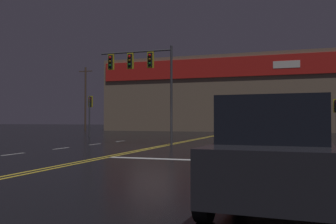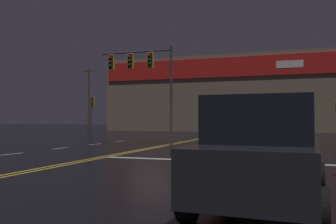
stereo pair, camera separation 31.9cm
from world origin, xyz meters
The scene contains 7 objects.
ground_plane centered at (0.00, 0.00, 0.00)m, with size 200.00×200.00×0.00m, color black.
road_markings centered at (0.81, -0.94, 0.00)m, with size 13.36×60.00×0.01m.
traffic_signal_median centered at (-1.65, 2.31, 4.70)m, with size 4.75×0.36×5.97m.
traffic_signal_corner_northwest centered at (-9.81, 10.33, 2.69)m, with size 0.42×0.36×3.66m.
parked_car centered at (6.90, -12.07, 0.95)m, with size 2.17×4.37×1.88m.
building_backdrop centered at (0.00, 34.61, 5.12)m, with size 37.52×10.23×10.20m.
utility_pole_row centered at (2.93, 29.86, 5.88)m, with size 45.53×0.26×12.82m.
Camera 2 is at (7.46, -18.78, 1.49)m, focal length 40.00 mm.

